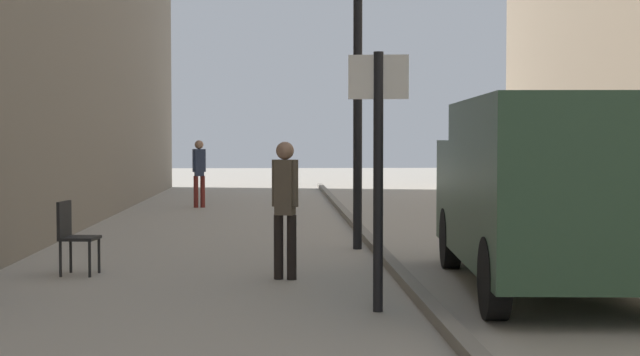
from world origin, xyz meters
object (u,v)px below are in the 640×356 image
(pedestrian_mid_block, at_px, (199,169))
(lamp_post, at_px, (358,75))
(street_sign_post, at_px, (378,158))
(delivery_van, at_px, (553,188))
(pedestrian_main_foreground, at_px, (285,200))
(cafe_chair_near_window, at_px, (73,232))

(pedestrian_mid_block, relative_size, lamp_post, 0.35)
(pedestrian_mid_block, relative_size, street_sign_post, 0.64)
(delivery_van, distance_m, street_sign_post, 2.47)
(pedestrian_main_foreground, height_order, delivery_van, delivery_van)
(street_sign_post, height_order, lamp_post, lamp_post)
(pedestrian_main_foreground, xyz_separation_m, pedestrian_mid_block, (-2.02, 11.90, -0.01))
(lamp_post, bearing_deg, pedestrian_mid_block, 109.82)
(delivery_van, bearing_deg, pedestrian_main_foreground, 165.94)
(pedestrian_main_foreground, xyz_separation_m, street_sign_post, (0.91, -2.18, 0.57))
(delivery_van, relative_size, street_sign_post, 2.03)
(delivery_van, height_order, lamp_post, lamp_post)
(delivery_van, height_order, street_sign_post, street_sign_post)
(pedestrian_mid_block, bearing_deg, delivery_van, -82.57)
(delivery_van, height_order, cafe_chair_near_window, delivery_van)
(pedestrian_main_foreground, distance_m, lamp_post, 3.73)
(pedestrian_main_foreground, distance_m, street_sign_post, 2.43)
(pedestrian_main_foreground, distance_m, cafe_chair_near_window, 2.77)
(lamp_post, bearing_deg, cafe_chair_near_window, -146.16)
(pedestrian_mid_block, bearing_deg, lamp_post, -84.16)
(cafe_chair_near_window, bearing_deg, street_sign_post, 60.50)
(lamp_post, bearing_deg, pedestrian_main_foreground, -110.64)
(delivery_van, relative_size, cafe_chair_near_window, 5.62)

